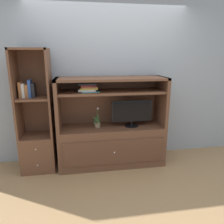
% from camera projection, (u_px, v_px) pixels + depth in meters
% --- Properties ---
extents(ground_plane, '(8.00, 8.00, 0.00)m').
position_uv_depth(ground_plane, '(116.00, 175.00, 3.17)').
color(ground_plane, tan).
extents(painted_rear_wall, '(6.00, 0.10, 2.80)m').
position_uv_depth(painted_rear_wall, '(108.00, 76.00, 3.52)').
color(painted_rear_wall, '#9EA8B2').
rests_on(painted_rear_wall, ground_plane).
extents(media_console, '(1.68, 0.56, 1.41)m').
position_uv_depth(media_console, '(111.00, 136.00, 3.43)').
color(media_console, brown).
rests_on(media_console, ground_plane).
extents(tv_monitor, '(0.64, 0.22, 0.42)m').
position_uv_depth(tv_monitor, '(132.00, 112.00, 3.34)').
color(tv_monitor, black).
rests_on(tv_monitor, media_console).
extents(potted_plant, '(0.11, 0.12, 0.32)m').
position_uv_depth(potted_plant, '(97.00, 124.00, 3.33)').
color(potted_plant, '#8C7251').
rests_on(potted_plant, media_console).
extents(magazine_stack, '(0.31, 0.35, 0.13)m').
position_uv_depth(magazine_stack, '(88.00, 87.00, 3.17)').
color(magazine_stack, teal).
rests_on(magazine_stack, media_console).
extents(bookshelf_tall, '(0.50, 0.44, 1.83)m').
position_uv_depth(bookshelf_tall, '(37.00, 133.00, 3.23)').
color(bookshelf_tall, brown).
rests_on(bookshelf_tall, ground_plane).
extents(upright_book_row, '(0.22, 0.15, 0.25)m').
position_uv_depth(upright_book_row, '(27.00, 90.00, 3.04)').
color(upright_book_row, '#A56638').
rests_on(upright_book_row, bookshelf_tall).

